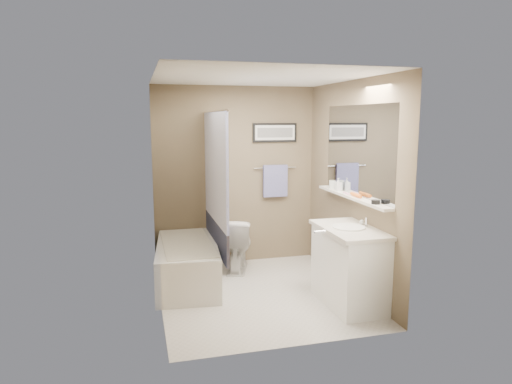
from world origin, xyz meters
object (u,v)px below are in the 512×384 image
object	(u,v)px
toilet	(237,244)
soap_bottle	(338,184)
vanity	(349,268)
glass_jar	(332,185)
bathtub	(187,263)
hair_brush_front	(356,195)
candle_bowl_near	(376,202)

from	to	relation	value
toilet	soap_bottle	size ratio (longest dim) A/B	4.65
toilet	vanity	size ratio (longest dim) A/B	0.78
glass_jar	bathtub	bearing A→B (deg)	174.65
toilet	hair_brush_front	xyz separation A→B (m)	(1.10, -1.14, 0.79)
bathtub	vanity	distance (m)	1.93
toilet	candle_bowl_near	xyz separation A→B (m)	(1.10, -1.57, 0.79)
toilet	candle_bowl_near	bearing A→B (deg)	143.80
vanity	hair_brush_front	distance (m)	0.80
toilet	glass_jar	bearing A→B (deg)	173.91
bathtub	candle_bowl_near	world-z (taller)	candle_bowl_near
vanity	soap_bottle	world-z (taller)	soap_bottle
candle_bowl_near	glass_jar	distance (m)	1.06
bathtub	soap_bottle	distance (m)	2.04
vanity	hair_brush_front	xyz separation A→B (m)	(0.19, 0.26, 0.74)
toilet	glass_jar	distance (m)	1.46
bathtub	hair_brush_front	size ratio (longest dim) A/B	6.82
vanity	candle_bowl_near	distance (m)	0.78
toilet	glass_jar	size ratio (longest dim) A/B	7.00
bathtub	toilet	world-z (taller)	toilet
candle_bowl_near	soap_bottle	xyz separation A→B (m)	(0.00, 0.89, 0.06)
toilet	soap_bottle	world-z (taller)	soap_bottle
toilet	bathtub	bearing A→B (deg)	45.34
bathtub	vanity	bearing A→B (deg)	-28.36
bathtub	soap_bottle	xyz separation A→B (m)	(1.79, -0.33, 0.94)
bathtub	hair_brush_front	bearing A→B (deg)	-18.89
bathtub	vanity	xyz separation A→B (m)	(1.60, -1.06, 0.15)
bathtub	toilet	distance (m)	0.77
bathtub	vanity	world-z (taller)	vanity
hair_brush_front	bathtub	bearing A→B (deg)	155.89
bathtub	toilet	xyz separation A→B (m)	(0.68, 0.34, 0.10)
vanity	candle_bowl_near	world-z (taller)	candle_bowl_near
glass_jar	toilet	bearing A→B (deg)	155.21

